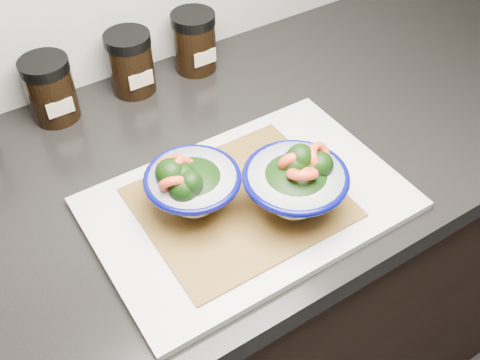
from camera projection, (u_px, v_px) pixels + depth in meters
cabinet at (176, 339)px, 1.19m from camera, size 3.43×0.58×0.86m
countertop at (153, 194)px, 0.87m from camera, size 3.50×0.60×0.04m
cutting_board at (248, 203)px, 0.82m from camera, size 0.45×0.30×0.01m
bamboo_mat at (240, 202)px, 0.82m from camera, size 0.28×0.24×0.00m
bowl_left at (191, 186)px, 0.77m from camera, size 0.14×0.14×0.10m
bowl_right at (297, 183)px, 0.77m from camera, size 0.15×0.15×0.11m
spice_jar_c at (50, 89)px, 0.94m from camera, size 0.08×0.08×0.11m
spice_jar_d at (131, 63)px, 0.99m from camera, size 0.08×0.08×0.11m
spice_jar_e at (194, 42)px, 1.04m from camera, size 0.08×0.08×0.11m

